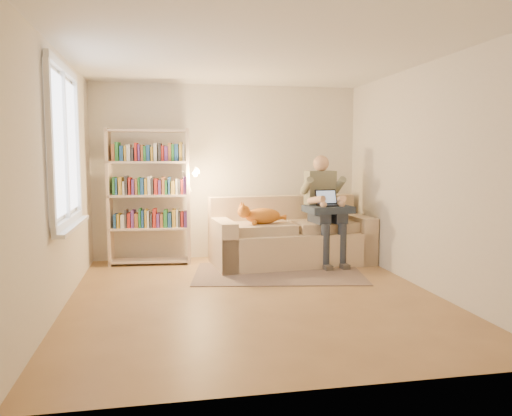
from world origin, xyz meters
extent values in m
plane|color=olive|center=(0.00, 0.00, 0.00)|extent=(4.50, 4.50, 0.00)
cube|color=white|center=(0.00, 0.00, 2.60)|extent=(4.00, 4.50, 0.02)
cube|color=silver|center=(-2.00, 0.00, 1.30)|extent=(0.02, 4.50, 2.60)
cube|color=silver|center=(2.00, 0.00, 1.30)|extent=(0.02, 4.50, 2.60)
cube|color=silver|center=(0.00, 2.25, 1.30)|extent=(4.00, 0.02, 2.60)
cube|color=silver|center=(0.00, -2.25, 1.30)|extent=(4.00, 0.02, 2.60)
plane|color=white|center=(-1.97, 0.20, 1.65)|extent=(0.00, 1.50, 1.50)
cube|color=white|center=(-1.96, 0.20, 2.44)|extent=(0.05, 1.50, 0.08)
cube|color=white|center=(-1.96, 0.20, 0.86)|extent=(0.05, 1.50, 0.08)
cube|color=white|center=(-1.96, 0.20, 1.65)|extent=(0.04, 0.05, 1.50)
cube|color=white|center=(-1.92, 0.20, 0.81)|extent=(0.12, 1.52, 0.04)
cube|color=beige|center=(0.83, 1.56, 0.23)|extent=(2.32, 1.20, 0.47)
cube|color=beige|center=(0.79, 1.95, 0.71)|extent=(2.25, 0.42, 0.48)
cube|color=beige|center=(-0.18, 1.48, 0.34)|extent=(0.31, 1.02, 0.67)
cube|color=beige|center=(1.83, 1.65, 0.34)|extent=(0.31, 1.02, 0.67)
cube|color=#CBB494|center=(0.33, 1.46, 0.54)|extent=(1.01, 0.75, 0.13)
cube|color=#CBB494|center=(1.33, 1.55, 0.54)|extent=(1.01, 0.75, 0.13)
cube|color=gray|center=(1.27, 1.63, 1.04)|extent=(0.43, 0.26, 0.57)
sphere|color=tan|center=(1.27, 1.61, 1.44)|extent=(0.23, 0.23, 0.23)
cube|color=#303643|center=(1.17, 1.35, 0.70)|extent=(0.21, 0.48, 0.18)
cube|color=#303643|center=(1.42, 1.38, 0.70)|extent=(0.21, 0.48, 0.18)
cylinder|color=#303643|center=(1.19, 1.13, 0.31)|extent=(0.12, 0.12, 0.62)
cylinder|color=#303643|center=(1.44, 1.15, 0.31)|extent=(0.12, 0.12, 0.62)
ellipsoid|color=orange|center=(0.33, 1.43, 0.71)|extent=(0.52, 0.30, 0.22)
sphere|color=orange|center=(0.06, 1.36, 0.79)|extent=(0.17, 0.17, 0.17)
cylinder|color=orange|center=(0.59, 1.51, 0.67)|extent=(0.25, 0.07, 0.07)
cube|color=#263142|center=(1.32, 1.34, 0.80)|extent=(0.65, 0.55, 0.09)
cube|color=black|center=(1.32, 1.30, 0.86)|extent=(0.33, 0.24, 0.02)
cube|color=black|center=(1.31, 1.42, 0.97)|extent=(0.32, 0.11, 0.20)
plane|color=#8CA5CC|center=(1.31, 1.42, 0.97)|extent=(0.29, 0.12, 0.27)
cube|color=beige|center=(-1.71, 1.95, 0.96)|extent=(0.07, 0.29, 1.92)
cube|color=beige|center=(-0.61, 1.85, 0.96)|extent=(0.07, 0.29, 1.92)
cube|color=beige|center=(-1.16, 1.90, 0.05)|extent=(1.16, 0.39, 0.03)
cube|color=beige|center=(-1.16, 1.90, 0.52)|extent=(1.16, 0.39, 0.03)
cube|color=beige|center=(-1.16, 1.90, 0.99)|extent=(1.16, 0.39, 0.03)
cube|color=beige|center=(-1.16, 1.90, 1.46)|extent=(1.16, 0.39, 0.03)
cube|color=beige|center=(-1.16, 1.90, 1.89)|extent=(1.16, 0.39, 0.03)
cube|color=silver|center=(-1.16, 1.90, 0.65)|extent=(0.99, 0.31, 0.23)
cube|color=#333338|center=(-1.16, 1.90, 1.12)|extent=(0.99, 0.31, 0.23)
cube|color=#B2261E|center=(-1.16, 1.90, 1.59)|extent=(0.99, 0.31, 0.23)
cylinder|color=silver|center=(-0.70, 1.86, 1.02)|extent=(0.10, 0.10, 0.04)
cone|color=silver|center=(-0.54, 1.72, 1.32)|extent=(0.14, 0.16, 0.16)
cube|color=#7C665A|center=(0.50, 0.97, 0.01)|extent=(2.37, 1.64, 0.01)
camera|label=1|loc=(-0.99, -5.29, 1.55)|focal=35.00mm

